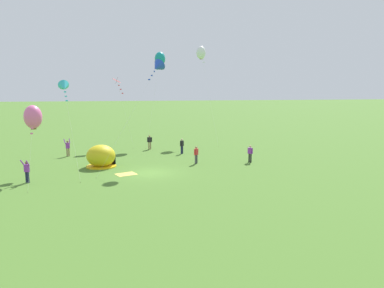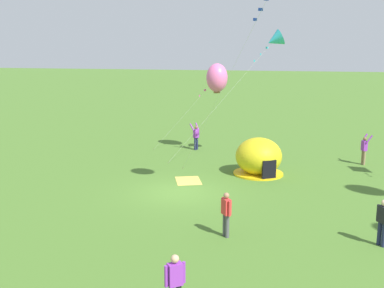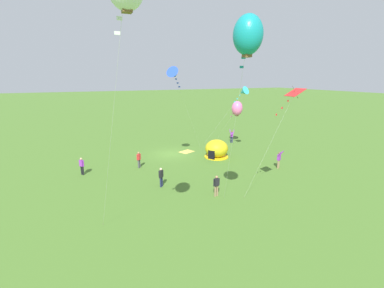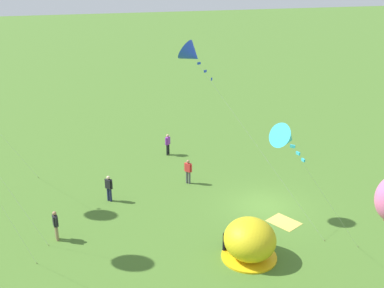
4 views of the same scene
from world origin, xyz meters
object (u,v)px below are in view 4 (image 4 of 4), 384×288
Objects in this scene: kite_cyan at (286,138)px; popup_tent at (250,240)px; person_with_toddler at (188,170)px; person_near_tent at (109,187)px; kite_blue at (192,54)px; person_far_back at (56,224)px; person_watching_sky at (168,143)px.

popup_tent is at bearing -6.04° from kite_cyan.
popup_tent is 1.63× the size of person_with_toddler.
kite_blue is at bearing -123.29° from person_near_tent.
person_far_back is at bearing 135.23° from person_near_tent.
kite_blue reaches higher than person_with_toddler.
person_with_toddler is 0.21× the size of kite_cyan.
person_far_back is at bearing 47.12° from kite_cyan.
kite_cyan is 0.80× the size of kite_blue.
kite_cyan is (-8.03, -8.65, 6.54)m from person_far_back.
person_watching_sky is (9.64, -9.17, 0.00)m from person_far_back.
person_far_back is 0.21× the size of kite_cyan.
kite_blue is at bearing -85.97° from person_far_back.
person_watching_sky is 0.17× the size of kite_blue.
popup_tent is 1.63× the size of person_far_back.
kite_cyan is (-3.08, 0.33, 6.51)m from popup_tent.
person_with_toddler is (-5.44, 0.22, 0.00)m from person_watching_sky.
person_watching_sky is 12.46m from kite_blue.
popup_tent is 10.11m from kite_blue.
person_near_tent is at bearing 56.71° from kite_blue.
kite_cyan is at bearing -155.66° from person_near_tent.
person_far_back is at bearing 136.42° from person_watching_sky.
kite_blue reaches higher than kite_cyan.
kite_cyan is at bearing 173.96° from popup_tent.
person_far_back is (4.95, 8.97, -0.03)m from popup_tent.
kite_blue is at bearing 171.97° from person_watching_sky.
kite_cyan reaches higher than person_near_tent.
person_far_back is 13.49m from kite_cyan.
person_near_tent is 0.21× the size of kite_cyan.
popup_tent is 1.63× the size of person_watching_sky.
person_watching_sky is 0.21× the size of kite_cyan.
person_with_toddler is (9.14, 0.02, -0.03)m from popup_tent.
popup_tent is at bearing -179.85° from person_with_toddler.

